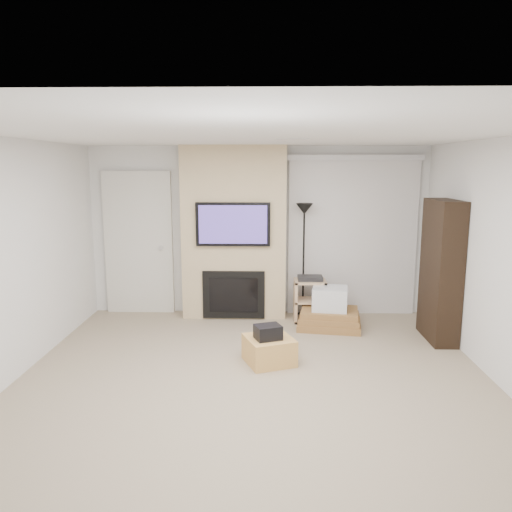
{
  "coord_description": "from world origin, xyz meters",
  "views": [
    {
      "loc": [
        0.13,
        -4.66,
        2.21
      ],
      "look_at": [
        0.0,
        1.2,
        1.15
      ],
      "focal_mm": 35.0,
      "sensor_mm": 36.0,
      "label": 1
    }
  ],
  "objects_px": {
    "bookshelf": "(441,271)",
    "floor_lamp": "(304,228)",
    "ottoman": "(269,350)",
    "box_stack": "(329,312)",
    "av_stand": "(310,297)"
  },
  "relations": [
    {
      "from": "bookshelf",
      "to": "floor_lamp",
      "type": "bearing_deg",
      "value": 151.14
    },
    {
      "from": "ottoman",
      "to": "bookshelf",
      "type": "relative_size",
      "value": 0.28
    },
    {
      "from": "box_stack",
      "to": "bookshelf",
      "type": "bearing_deg",
      "value": -17.54
    },
    {
      "from": "ottoman",
      "to": "box_stack",
      "type": "relative_size",
      "value": 0.53
    },
    {
      "from": "bookshelf",
      "to": "av_stand",
      "type": "bearing_deg",
      "value": 155.22
    },
    {
      "from": "av_stand",
      "to": "floor_lamp",
      "type": "bearing_deg",
      "value": 114.23
    },
    {
      "from": "ottoman",
      "to": "av_stand",
      "type": "xyz_separation_m",
      "value": [
        0.59,
        1.59,
        0.2
      ]
    },
    {
      "from": "ottoman",
      "to": "box_stack",
      "type": "xyz_separation_m",
      "value": [
        0.84,
        1.28,
        0.07
      ]
    },
    {
      "from": "bookshelf",
      "to": "box_stack",
      "type": "bearing_deg",
      "value": 162.46
    },
    {
      "from": "floor_lamp",
      "to": "box_stack",
      "type": "bearing_deg",
      "value": -56.19
    },
    {
      "from": "box_stack",
      "to": "ottoman",
      "type": "bearing_deg",
      "value": -123.25
    },
    {
      "from": "floor_lamp",
      "to": "av_stand",
      "type": "height_order",
      "value": "floor_lamp"
    },
    {
      "from": "av_stand",
      "to": "bookshelf",
      "type": "distance_m",
      "value": 1.84
    },
    {
      "from": "av_stand",
      "to": "bookshelf",
      "type": "relative_size",
      "value": 0.37
    },
    {
      "from": "ottoman",
      "to": "box_stack",
      "type": "bearing_deg",
      "value": 56.75
    }
  ]
}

